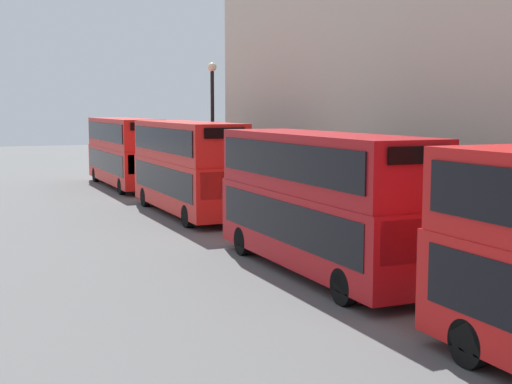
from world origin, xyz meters
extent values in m
cylinder|color=black|center=(0.48, 10.68, 0.50)|extent=(0.30, 1.00, 1.00)
cube|color=#A80F14|center=(1.60, 19.08, 1.46)|extent=(2.55, 10.18, 2.22)
cube|color=#A80F14|center=(1.60, 19.08, 3.48)|extent=(2.50, 9.98, 1.81)
cube|color=black|center=(1.60, 19.08, 1.73)|extent=(2.59, 9.37, 1.25)
cube|color=black|center=(1.60, 19.08, 3.57)|extent=(2.59, 9.37, 1.09)
cube|color=black|center=(1.60, 14.02, 1.91)|extent=(2.17, 0.06, 1.11)
cube|color=black|center=(1.60, 14.02, 4.02)|extent=(1.78, 0.06, 0.43)
cylinder|color=black|center=(0.48, 15.59, 0.50)|extent=(0.30, 1.00, 1.00)
cylinder|color=black|center=(2.73, 15.59, 0.50)|extent=(0.30, 1.00, 1.00)
cylinder|color=black|center=(0.48, 22.57, 0.50)|extent=(0.30, 1.00, 1.00)
cylinder|color=black|center=(2.73, 22.57, 0.50)|extent=(0.30, 1.00, 1.00)
cube|color=red|center=(1.60, 32.44, 1.50)|extent=(2.55, 10.39, 2.29)
cube|color=red|center=(1.60, 32.44, 3.57)|extent=(2.50, 10.18, 1.84)
cube|color=black|center=(1.60, 32.44, 1.77)|extent=(2.59, 9.56, 1.28)
cube|color=black|center=(1.60, 32.44, 3.66)|extent=(2.59, 9.56, 1.11)
cube|color=black|center=(1.60, 27.27, 1.96)|extent=(2.17, 0.06, 1.15)
cube|color=black|center=(1.60, 27.27, 4.12)|extent=(1.78, 0.06, 0.44)
cylinder|color=black|center=(0.48, 28.84, 0.50)|extent=(0.30, 1.00, 1.00)
cylinder|color=black|center=(2.73, 28.84, 0.50)|extent=(0.30, 1.00, 1.00)
cylinder|color=black|center=(0.48, 36.03, 0.50)|extent=(0.30, 1.00, 1.00)
cylinder|color=black|center=(2.73, 36.03, 0.50)|extent=(0.30, 1.00, 1.00)
cube|color=red|center=(1.60, 45.64, 1.47)|extent=(2.55, 11.30, 2.23)
cube|color=red|center=(1.60, 45.64, 3.52)|extent=(2.50, 11.07, 1.88)
cube|color=black|center=(1.60, 45.64, 1.73)|extent=(2.59, 10.39, 1.25)
cube|color=black|center=(1.60, 45.64, 3.62)|extent=(2.59, 10.39, 1.13)
cube|color=black|center=(1.60, 40.02, 1.91)|extent=(2.17, 0.06, 1.12)
cube|color=black|center=(1.60, 40.02, 4.09)|extent=(1.78, 0.06, 0.45)
cylinder|color=black|center=(0.48, 41.59, 0.50)|extent=(0.30, 1.00, 1.00)
cylinder|color=black|center=(2.73, 41.59, 0.50)|extent=(0.30, 1.00, 1.00)
cylinder|color=black|center=(0.48, 49.69, 0.50)|extent=(0.30, 1.00, 1.00)
cylinder|color=black|center=(2.73, 49.69, 0.50)|extent=(0.30, 1.00, 1.00)
cylinder|color=black|center=(3.22, 33.21, 3.47)|extent=(0.18, 0.18, 6.93)
sphere|color=beige|center=(3.22, 33.21, 7.15)|extent=(0.44, 0.44, 0.44)
camera|label=1|loc=(-8.89, -0.25, 5.17)|focal=50.00mm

